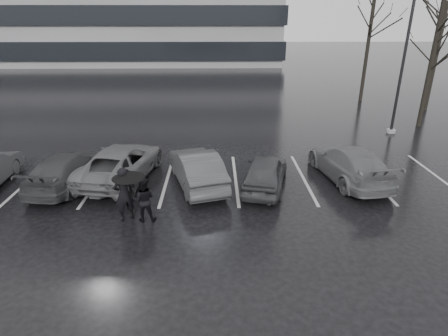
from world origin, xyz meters
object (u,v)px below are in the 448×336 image
at_px(car_main, 265,172).
at_px(car_west_a, 197,168).
at_px(pedestrian_right, 144,199).
at_px(tree_east, 432,57).
at_px(tree_ne, 436,58).
at_px(car_west_b, 121,163).
at_px(car_east, 349,163).
at_px(lamp_post, 404,59).
at_px(pedestrian_left, 124,194).
at_px(car_west_c, 68,169).
at_px(tree_north, 368,43).

xyz_separation_m(car_main, car_west_a, (-2.65, 0.32, 0.07)).
bearing_deg(pedestrian_right, car_west_a, -121.76).
distance_m(car_west_a, tree_east, 15.57).
height_order(pedestrian_right, tree_east, tree_east).
height_order(car_main, pedestrian_right, pedestrian_right).
xyz_separation_m(pedestrian_right, tree_ne, (17.02, 14.74, 2.75)).
height_order(car_west_b, tree_ne, tree_ne).
distance_m(car_east, tree_east, 10.74).
bearing_deg(tree_ne, car_main, -136.12).
bearing_deg(lamp_post, car_main, -139.03).
bearing_deg(pedestrian_right, lamp_post, -144.40).
bearing_deg(car_west_a, pedestrian_right, 43.79).
relative_size(car_west_b, car_east, 1.05).
distance_m(car_west_a, car_west_b, 3.16).
height_order(pedestrian_left, tree_ne, tree_ne).
height_order(car_west_a, pedestrian_left, pedestrian_left).
height_order(pedestrian_right, lamp_post, lamp_post).
relative_size(car_east, pedestrian_right, 3.15).
xyz_separation_m(car_west_c, tree_east, (17.99, 7.87, 3.36)).
bearing_deg(pedestrian_left, tree_north, -162.61).
xyz_separation_m(car_main, pedestrian_left, (-4.86, -2.34, 0.28)).
distance_m(car_west_b, tree_ne, 21.93).
bearing_deg(car_west_c, car_west_b, -156.92).
bearing_deg(car_west_c, tree_north, -130.22).
height_order(car_west_a, car_west_c, car_west_a).
relative_size(pedestrian_right, tree_ne, 0.21).
xyz_separation_m(car_west_c, tree_ne, (20.49, 11.87, 2.86)).
height_order(car_main, car_west_b, car_west_b).
xyz_separation_m(tree_east, tree_north, (-1.00, 7.00, 0.25)).
bearing_deg(car_main, tree_ne, -121.76).
distance_m(car_west_a, tree_north, 19.50).
bearing_deg(car_east, car_west_c, -7.71).
relative_size(car_main, tree_north, 0.44).
bearing_deg(tree_east, car_west_b, -155.33).
height_order(car_east, pedestrian_left, pedestrian_left).
xyz_separation_m(car_east, lamp_post, (4.56, 6.28, 3.38)).
distance_m(pedestrian_left, tree_north, 22.87).
height_order(pedestrian_right, tree_ne, tree_ne).
xyz_separation_m(car_main, car_west_b, (-5.74, 0.94, 0.06)).
bearing_deg(tree_ne, pedestrian_left, -140.31).
distance_m(pedestrian_right, tree_ne, 22.68).
bearing_deg(car_west_a, car_west_b, -27.68).
xyz_separation_m(pedestrian_right, tree_east, (14.52, 10.74, 3.25)).
height_order(car_east, tree_ne, tree_ne).
height_order(car_main, pedestrian_left, pedestrian_left).
bearing_deg(tree_ne, pedestrian_right, -139.12).
height_order(car_west_b, tree_east, tree_east).
bearing_deg(car_west_c, car_main, -174.67).
distance_m(car_main, pedestrian_right, 4.87).
bearing_deg(car_main, car_west_a, 7.47).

